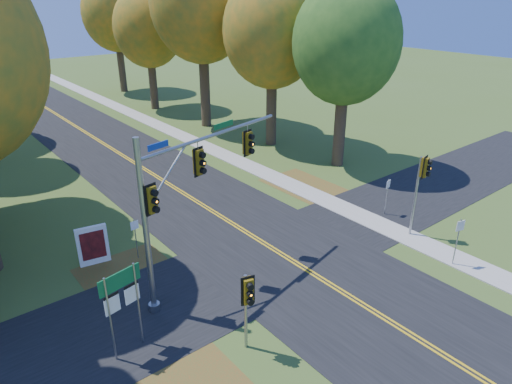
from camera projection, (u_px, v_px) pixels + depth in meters
ground at (310, 272)px, 20.76m from camera, size 160.00×160.00×0.00m
road_main at (310, 272)px, 20.75m from camera, size 8.00×160.00×0.02m
road_cross at (281, 254)px, 22.18m from camera, size 60.00×6.00×0.02m
centerline_left at (308, 272)px, 20.69m from camera, size 0.10×160.00×0.01m
centerline_right at (311, 271)px, 20.80m from camera, size 0.10×160.00×0.01m
sidewalk_east at (392, 230)px, 24.29m from camera, size 1.60×160.00×0.06m
leaf_patch_w_near at (139, 284)px, 19.88m from camera, size 4.00×6.00×0.00m
leaf_patch_e at (319, 192)px, 28.92m from camera, size 3.50×8.00×0.00m
tree_e_a at (346, 43)px, 30.16m from camera, size 7.20×7.20×12.73m
tree_e_b at (272, 31)px, 34.52m from camera, size 7.60×7.60×13.33m
tree_e_c at (201, 4)px, 38.96m from camera, size 8.80×8.80×15.79m
tree_e_d at (148, 28)px, 46.13m from camera, size 7.00×7.00×12.32m
tree_e_e at (116, 13)px, 54.06m from camera, size 7.80×7.80×13.74m
traffic_mast at (184, 189)px, 17.81m from camera, size 7.76×2.24×7.20m
east_signal_pole at (422, 176)px, 22.46m from camera, size 0.50×0.59×4.42m
ped_signal_pole at (248, 296)px, 15.31m from camera, size 0.49×0.58×3.14m
route_sign_cluster at (122, 295)px, 15.30m from camera, size 1.56×0.35×3.38m
info_kiosk at (93, 245)px, 21.04m from camera, size 1.40×0.44×1.93m
reg_sign_e_north at (387, 190)px, 25.51m from camera, size 0.41×0.10×2.16m
reg_sign_e_south at (459, 234)px, 20.64m from camera, size 0.45×0.15×2.39m
reg_sign_w at (135, 232)px, 21.26m from camera, size 0.40×0.07×2.06m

